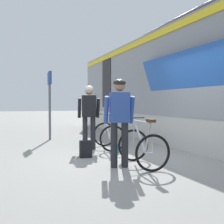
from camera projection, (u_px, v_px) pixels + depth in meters
name	position (u px, v px, depth m)	size (l,w,h in m)	color
ground_plane	(140.00, 160.00, 6.40)	(80.00, 80.00, 0.00)	gray
cyclist_near_in_blue	(119.00, 115.00, 5.66)	(0.65, 0.39, 1.76)	#232328
cyclist_far_in_dark	(89.00, 111.00, 7.83)	(0.65, 0.38, 1.76)	#232328
bicycle_near_silver	(142.00, 147.00, 5.77)	(0.79, 1.12, 0.99)	black
bicycle_far_white	(109.00, 135.00, 7.92)	(0.84, 1.15, 0.99)	black
backpack_on_platform	(86.00, 149.00, 6.69)	(0.28, 0.18, 0.40)	black
water_bottle_near_the_bikes	(118.00, 148.00, 7.31)	(0.07, 0.07, 0.23)	#338CCC
platform_sign_post	(50.00, 93.00, 9.88)	(0.08, 0.70, 2.40)	#595B60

